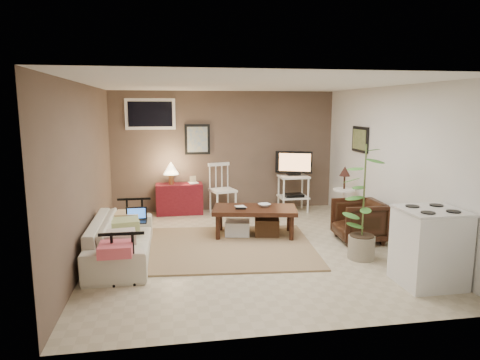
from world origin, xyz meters
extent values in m
plane|color=#C1B293|center=(0.00, 0.00, 0.00)|extent=(5.00, 5.00, 0.00)
cube|color=black|center=(-0.55, 2.48, 1.45)|extent=(0.50, 0.03, 0.60)
cube|color=black|center=(2.23, 1.05, 1.52)|extent=(0.03, 0.60, 0.45)
cube|color=white|center=(-1.45, 2.48, 1.95)|extent=(0.96, 0.03, 0.60)
cube|color=#9B7A5A|center=(-0.33, 0.06, 0.01)|extent=(2.82, 2.34, 0.03)
cube|color=#33190E|center=(0.23, 0.54, 0.44)|extent=(1.44, 0.94, 0.07)
cylinder|color=#33190E|center=(-0.39, 0.41, 0.21)|extent=(0.07, 0.07, 0.42)
cylinder|color=#33190E|center=(0.74, 0.18, 0.21)|extent=(0.07, 0.07, 0.42)
cylinder|color=#33190E|center=(-0.29, 0.91, 0.21)|extent=(0.07, 0.07, 0.42)
cylinder|color=#33190E|center=(0.84, 0.68, 0.21)|extent=(0.07, 0.07, 0.42)
cube|color=black|center=(-0.01, 0.48, 0.49)|extent=(0.17, 0.09, 0.02)
cube|color=#442A18|center=(0.42, 0.50, 0.16)|extent=(0.45, 0.40, 0.29)
cube|color=silver|center=(-0.05, 0.60, 0.13)|extent=(0.45, 0.40, 0.24)
imported|color=beige|center=(-1.80, -0.18, 0.38)|extent=(0.57, 1.96, 0.77)
cube|color=black|center=(-1.61, 0.11, 0.44)|extent=(0.30, 0.21, 0.02)
cube|color=black|center=(-1.61, 0.21, 0.55)|extent=(0.30, 0.02, 0.19)
cube|color=blue|center=(-1.61, 0.21, 0.55)|extent=(0.25, 0.00, 0.15)
cube|color=maroon|center=(-0.93, 2.27, 0.30)|extent=(0.90, 0.40, 0.60)
cylinder|color=#B07743|center=(-1.09, 2.23, 0.70)|extent=(0.10, 0.10, 0.20)
cone|color=beige|center=(-1.09, 2.23, 0.92)|extent=(0.30, 0.30, 0.24)
cube|color=tan|center=(-0.66, 2.29, 0.67)|extent=(0.12, 0.02, 0.15)
cube|color=white|center=(-0.09, 2.13, 0.47)|extent=(0.55, 0.55, 0.04)
cylinder|color=white|center=(-0.23, 1.89, 0.22)|extent=(0.04, 0.04, 0.45)
cylinder|color=white|center=(0.14, 1.99, 0.22)|extent=(0.04, 0.04, 0.45)
cylinder|color=white|center=(-0.33, 2.26, 0.22)|extent=(0.04, 0.04, 0.45)
cylinder|color=white|center=(0.04, 2.36, 0.22)|extent=(0.04, 0.04, 0.45)
cube|color=white|center=(-0.15, 2.32, 0.96)|extent=(0.45, 0.16, 0.06)
cube|color=white|center=(1.34, 2.11, 0.71)|extent=(0.57, 0.47, 0.04)
cube|color=white|center=(1.34, 2.11, 0.29)|extent=(0.57, 0.47, 0.03)
cylinder|color=white|center=(1.09, 1.91, 0.36)|extent=(0.04, 0.04, 0.73)
cylinder|color=white|center=(1.59, 1.91, 0.36)|extent=(0.04, 0.04, 0.73)
cylinder|color=white|center=(1.09, 2.31, 0.36)|extent=(0.04, 0.04, 0.73)
cylinder|color=white|center=(1.59, 2.31, 0.36)|extent=(0.04, 0.04, 0.73)
cube|color=black|center=(1.34, 2.11, 0.76)|extent=(0.26, 0.15, 0.03)
cube|color=black|center=(1.34, 2.11, 1.00)|extent=(0.70, 0.30, 0.44)
cube|color=#E49958|center=(1.34, 2.11, 1.00)|extent=(0.59, 0.23, 0.35)
cube|color=black|center=(1.34, 2.06, 0.31)|extent=(0.36, 0.26, 0.10)
cylinder|color=white|center=(1.98, 1.08, 0.01)|extent=(0.27, 0.27, 0.03)
cylinder|color=white|center=(1.98, 1.08, 0.31)|extent=(0.05, 0.05, 0.58)
cylinder|color=white|center=(1.98, 1.08, 0.61)|extent=(0.39, 0.39, 0.03)
cylinder|color=black|center=(1.98, 1.08, 0.76)|extent=(0.04, 0.04, 0.25)
cone|color=#391C17|center=(1.98, 1.08, 0.96)|extent=(0.19, 0.19, 0.18)
imported|color=black|center=(1.79, 0.05, 0.36)|extent=(0.68, 0.72, 0.71)
cylinder|color=gray|center=(1.48, -0.72, 0.16)|extent=(0.36, 0.36, 0.32)
cylinder|color=#4C602D|center=(1.48, -0.72, 0.96)|extent=(0.02, 0.02, 1.27)
cube|color=white|center=(1.88, -1.66, 0.44)|extent=(0.69, 0.64, 0.89)
cube|color=silver|center=(1.88, -1.66, 0.90)|extent=(0.71, 0.66, 0.03)
cylinder|color=black|center=(1.72, -1.82, 0.92)|extent=(0.16, 0.16, 0.01)
cylinder|color=black|center=(2.04, -1.82, 0.92)|extent=(0.16, 0.16, 0.01)
cylinder|color=black|center=(1.72, -1.51, 0.92)|extent=(0.16, 0.16, 0.01)
cylinder|color=black|center=(2.04, -1.51, 0.92)|extent=(0.16, 0.16, 0.01)
imported|color=#33190E|center=(0.40, 0.60, 0.58)|extent=(0.20, 0.10, 0.19)
imported|color=#33190E|center=(-0.07, 0.59, 0.58)|extent=(0.15, 0.04, 0.20)
imported|color=#33190E|center=(-0.74, 2.25, 0.72)|extent=(0.18, 0.05, 0.24)
camera|label=1|loc=(-1.12, -6.05, 2.08)|focal=32.00mm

